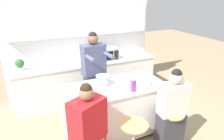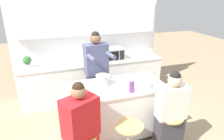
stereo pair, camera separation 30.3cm
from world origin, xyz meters
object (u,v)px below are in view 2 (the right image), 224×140
Objects in this scene: person_wrapped_blanket at (81,134)px; juice_carton at (131,87)px; fruit_bowl at (145,84)px; banana_bunch at (81,88)px; coffee_cup_near at (79,92)px; cooking_pot at (103,80)px; person_seated_near at (170,117)px; potted_plant at (27,61)px; microwave at (111,54)px; bar_stool_rightmost at (168,130)px; kitchen_island at (113,110)px; person_cooking at (97,77)px.

person_wrapped_blanket is 1.01m from juice_carton.
fruit_bowl reaches higher than banana_bunch.
person_wrapped_blanket is at bearing -98.39° from coffee_cup_near.
cooking_pot is 1.38× the size of fruit_bowl.
person_seated_near is 1.41m from coffee_cup_near.
person_seated_near reaches higher than coffee_cup_near.
banana_bunch is 0.79m from juice_carton.
potted_plant is (-0.79, 1.56, 0.06)m from coffee_cup_near.
cooking_pot is 0.58× the size of microwave.
person_seated_near reaches higher than potted_plant.
bar_stool_rightmost is 2.15m from microwave.
person_wrapped_blanket is at bearing -100.91° from banana_bunch.
person_seated_near is (0.66, -0.67, 0.15)m from kitchen_island.
potted_plant is (-1.37, 1.42, 0.57)m from kitchen_island.
person_cooking is at bearing 54.19° from banana_bunch.
juice_carton is at bearing -97.74° from microwave.
banana_bunch is at bearing 174.83° from kitchen_island.
microwave is at bearing 82.26° from juice_carton.
banana_bunch is (0.14, 0.72, 0.29)m from person_wrapped_blanket.
microwave reaches higher than coffee_cup_near.
person_wrapped_blanket is at bearing -134.79° from kitchen_island.
potted_plant is (-1.79, 0.05, -0.00)m from microwave.
coffee_cup_near is (-0.59, -0.13, 0.51)m from kitchen_island.
bar_stool_rightmost is 1.29m from cooking_pot.
juice_carton is at bearing -25.14° from banana_bunch.
bar_stool_rightmost is at bearing -42.86° from cooking_pot.
person_seated_near is (1.33, -0.00, -0.04)m from person_wrapped_blanket.
potted_plant is at bearing 139.50° from person_seated_near.
bar_stool_rightmost is 0.89m from juice_carton.
cooking_pot is at bearing -97.82° from person_cooking.
bar_stool_rightmost is at bearing -45.41° from potted_plant.
juice_carton reaches higher than kitchen_island.
person_cooking reaches higher than potted_plant.
person_wrapped_blanket reaches higher than cooking_pot.
kitchen_island is 0.98× the size of person_cooking.
juice_carton reaches higher than bar_stool_rightmost.
kitchen_island is 0.95m from person_seated_near.
person_wrapped_blanket is 2.24m from potted_plant.
person_seated_near is 1.19m from cooking_pot.
kitchen_island is 0.97m from person_wrapped_blanket.
person_seated_near is at bearing -45.88° from potted_plant.
person_wrapped_blanket is 11.69× the size of coffee_cup_near.
kitchen_island is at bearing 12.63° from coffee_cup_near.
microwave is at bearing -1.52° from potted_plant.
microwave is (0.55, 0.78, 0.18)m from person_cooking.
kitchen_island is 5.26× the size of cooking_pot.
person_wrapped_blanket is 6.89× the size of juice_carton.
cooking_pot reaches higher than kitchen_island.
person_wrapped_blanket is 1.00m from cooking_pot.
person_cooking is 1.52m from person_seated_near.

